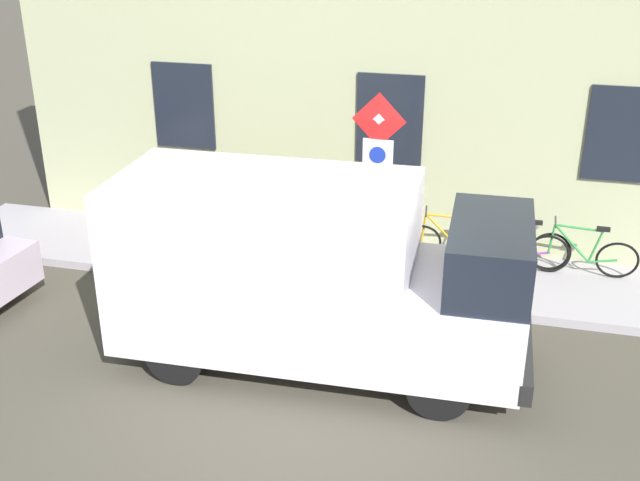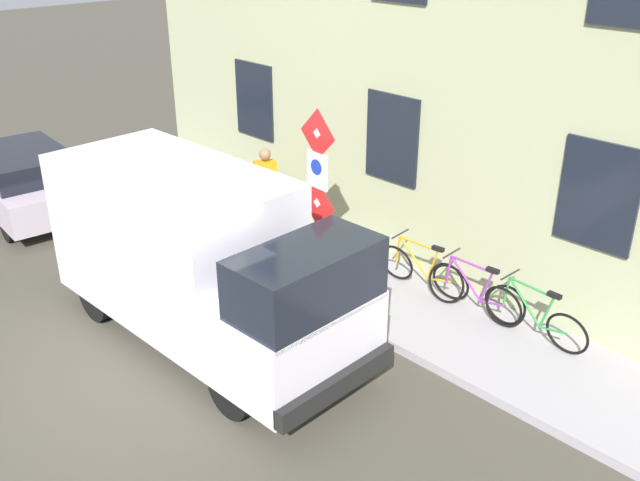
{
  "view_description": "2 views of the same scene",
  "coord_description": "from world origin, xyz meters",
  "px_view_note": "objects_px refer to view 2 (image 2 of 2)",
  "views": [
    {
      "loc": [
        -7.61,
        -1.96,
        5.78
      ],
      "look_at": [
        2.63,
        0.62,
        1.08
      ],
      "focal_mm": 44.11,
      "sensor_mm": 36.0,
      "label": 1
    },
    {
      "loc": [
        -3.93,
        -7.36,
        5.85
      ],
      "look_at": [
        2.76,
        -0.46,
        1.31
      ],
      "focal_mm": 39.62,
      "sensor_mm": 36.0,
      "label": 2
    }
  ],
  "objects_px": {
    "delivery_van": "(199,256)",
    "pedestrian": "(266,189)",
    "bicycle_orange": "(423,270)",
    "bicycle_purple": "(475,292)",
    "sign_post_stacked": "(318,185)",
    "bicycle_green": "(534,317)",
    "parked_hatchback": "(24,179)"
  },
  "relations": [
    {
      "from": "delivery_van",
      "to": "pedestrian",
      "type": "xyz_separation_m",
      "value": [
        2.85,
        1.89,
        -0.26
      ]
    },
    {
      "from": "delivery_van",
      "to": "bicycle_orange",
      "type": "distance_m",
      "value": 3.69
    },
    {
      "from": "delivery_van",
      "to": "bicycle_purple",
      "type": "relative_size",
      "value": 3.14
    },
    {
      "from": "sign_post_stacked",
      "to": "pedestrian",
      "type": "height_order",
      "value": "sign_post_stacked"
    },
    {
      "from": "sign_post_stacked",
      "to": "bicycle_green",
      "type": "height_order",
      "value": "sign_post_stacked"
    },
    {
      "from": "parked_hatchback",
      "to": "bicycle_purple",
      "type": "height_order",
      "value": "parked_hatchback"
    },
    {
      "from": "parked_hatchback",
      "to": "pedestrian",
      "type": "bearing_deg",
      "value": -144.47
    },
    {
      "from": "delivery_van",
      "to": "parked_hatchback",
      "type": "height_order",
      "value": "delivery_van"
    },
    {
      "from": "bicycle_purple",
      "to": "pedestrian",
      "type": "relative_size",
      "value": 1.0
    },
    {
      "from": "pedestrian",
      "to": "bicycle_purple",
      "type": "bearing_deg",
      "value": 32.34
    },
    {
      "from": "delivery_van",
      "to": "bicycle_green",
      "type": "distance_m",
      "value": 4.91
    },
    {
      "from": "parked_hatchback",
      "to": "bicycle_green",
      "type": "bearing_deg",
      "value": -157.72
    },
    {
      "from": "pedestrian",
      "to": "sign_post_stacked",
      "type": "bearing_deg",
      "value": 5.74
    },
    {
      "from": "delivery_van",
      "to": "parked_hatchback",
      "type": "relative_size",
      "value": 1.3
    },
    {
      "from": "sign_post_stacked",
      "to": "bicycle_orange",
      "type": "bearing_deg",
      "value": -38.66
    },
    {
      "from": "parked_hatchback",
      "to": "bicycle_purple",
      "type": "distance_m",
      "value": 9.63
    },
    {
      "from": "bicycle_green",
      "to": "pedestrian",
      "type": "relative_size",
      "value": 1.0
    },
    {
      "from": "sign_post_stacked",
      "to": "delivery_van",
      "type": "height_order",
      "value": "sign_post_stacked"
    },
    {
      "from": "parked_hatchback",
      "to": "bicycle_green",
      "type": "relative_size",
      "value": 2.42
    },
    {
      "from": "bicycle_green",
      "to": "bicycle_orange",
      "type": "bearing_deg",
      "value": 1.52
    },
    {
      "from": "bicycle_purple",
      "to": "bicycle_green",
      "type": "bearing_deg",
      "value": 176.81
    },
    {
      "from": "sign_post_stacked",
      "to": "delivery_van",
      "type": "distance_m",
      "value": 2.09
    },
    {
      "from": "delivery_van",
      "to": "parked_hatchback",
      "type": "xyz_separation_m",
      "value": [
        0.15,
        6.53,
        -0.6
      ]
    },
    {
      "from": "bicycle_orange",
      "to": "pedestrian",
      "type": "relative_size",
      "value": 1.0
    },
    {
      "from": "parked_hatchback",
      "to": "bicycle_orange",
      "type": "distance_m",
      "value": 8.67
    },
    {
      "from": "sign_post_stacked",
      "to": "parked_hatchback",
      "type": "height_order",
      "value": "sign_post_stacked"
    },
    {
      "from": "delivery_van",
      "to": "bicycle_green",
      "type": "xyz_separation_m",
      "value": [
        3.24,
        -3.6,
        -0.82
      ]
    },
    {
      "from": "parked_hatchback",
      "to": "pedestrian",
      "type": "xyz_separation_m",
      "value": [
        2.71,
        -4.64,
        0.34
      ]
    },
    {
      "from": "bicycle_green",
      "to": "delivery_van",
      "type": "bearing_deg",
      "value": 43.51
    },
    {
      "from": "sign_post_stacked",
      "to": "bicycle_orange",
      "type": "relative_size",
      "value": 1.73
    },
    {
      "from": "bicycle_purple",
      "to": "bicycle_orange",
      "type": "relative_size",
      "value": 1.0
    },
    {
      "from": "bicycle_green",
      "to": "bicycle_orange",
      "type": "height_order",
      "value": "same"
    }
  ]
}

